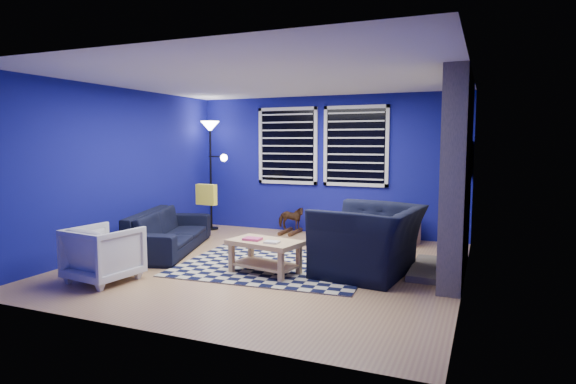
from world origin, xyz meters
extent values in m
plane|color=tan|center=(0.00, 0.00, 0.00)|extent=(5.00, 5.00, 0.00)
plane|color=white|center=(0.00, 0.00, 2.50)|extent=(5.00, 5.00, 0.00)
plane|color=navy|center=(0.00, 2.50, 1.25)|extent=(5.00, 0.00, 5.00)
plane|color=navy|center=(-2.50, 0.00, 1.25)|extent=(0.00, 5.00, 5.00)
plane|color=navy|center=(2.50, 0.00, 1.25)|extent=(0.00, 5.00, 5.00)
cube|color=gray|center=(2.37, 0.50, 1.25)|extent=(0.26, 2.00, 2.50)
cube|color=black|center=(2.23, 0.50, 0.35)|extent=(0.04, 0.70, 0.60)
cube|color=gray|center=(2.10, 0.50, 0.04)|extent=(0.50, 1.20, 0.08)
cube|color=black|center=(-0.75, 2.48, 1.60)|extent=(1.05, 0.02, 1.30)
cube|color=white|center=(-0.75, 2.47, 2.28)|extent=(1.17, 0.05, 0.06)
cube|color=white|center=(-0.75, 2.47, 0.92)|extent=(1.17, 0.05, 0.06)
cube|color=black|center=(0.55, 2.48, 1.60)|extent=(1.05, 0.02, 1.30)
cube|color=white|center=(0.55, 2.47, 2.28)|extent=(1.17, 0.05, 0.06)
cube|color=white|center=(0.55, 2.47, 0.92)|extent=(1.17, 0.05, 0.06)
cube|color=black|center=(2.45, 2.00, 1.40)|extent=(0.06, 1.00, 0.58)
cube|color=black|center=(2.42, 2.00, 1.40)|extent=(0.01, 0.92, 0.50)
cube|color=black|center=(0.09, 0.01, 0.01)|extent=(2.63, 2.17, 0.02)
imported|color=black|center=(-1.80, 0.19, 0.31)|extent=(2.27, 1.44, 0.62)
imported|color=black|center=(1.36, 0.09, 0.43)|extent=(1.46, 1.31, 0.87)
imported|color=gray|center=(-1.52, -1.44, 0.34)|extent=(0.81, 0.82, 0.67)
imported|color=#4C2818|center=(-0.59, 2.23, 0.28)|extent=(0.28, 0.52, 0.43)
cube|color=tan|center=(0.14, -0.41, 0.40)|extent=(0.99, 0.69, 0.06)
cube|color=tan|center=(0.14, -0.41, 0.12)|extent=(0.90, 0.59, 0.03)
cube|color=#C9397A|center=(-0.01, -0.46, 0.45)|extent=(0.25, 0.20, 0.03)
cube|color=silver|center=(0.29, -0.53, 0.45)|extent=(0.20, 0.16, 0.03)
cube|color=tan|center=(-0.24, -0.61, 0.19)|extent=(0.07, 0.07, 0.36)
cube|color=tan|center=(0.52, -0.61, 0.19)|extent=(0.07, 0.07, 0.36)
cube|color=tan|center=(-0.24, -0.21, 0.19)|extent=(0.07, 0.07, 0.36)
cube|color=tan|center=(0.52, -0.21, 0.19)|extent=(0.07, 0.07, 0.36)
cube|color=tan|center=(1.39, 2.09, 0.26)|extent=(0.70, 0.55, 0.52)
cube|color=black|center=(1.39, 2.09, 0.26)|extent=(0.61, 0.49, 0.42)
cube|color=#61C917|center=(1.39, 2.09, 0.56)|extent=(0.39, 0.33, 0.09)
cylinder|color=black|center=(-2.15, 2.03, 0.02)|extent=(0.26, 0.26, 0.03)
cylinder|color=black|center=(-2.15, 2.03, 0.97)|extent=(0.04, 0.04, 1.92)
cone|color=white|center=(-2.15, 2.03, 1.96)|extent=(0.34, 0.34, 0.19)
sphere|color=white|center=(-1.83, 1.97, 1.38)|extent=(0.13, 0.13, 0.13)
cube|color=yellow|center=(-1.65, 1.07, 0.79)|extent=(0.37, 0.13, 0.35)
camera|label=1|loc=(2.71, -5.83, 1.68)|focal=30.00mm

